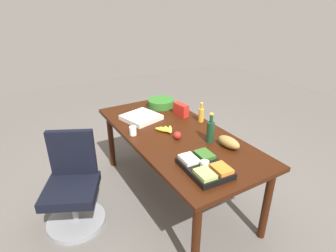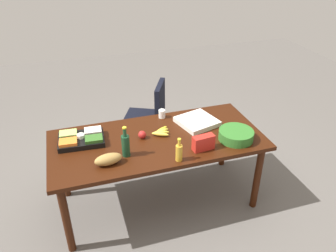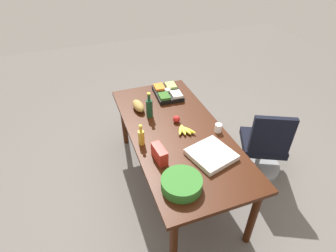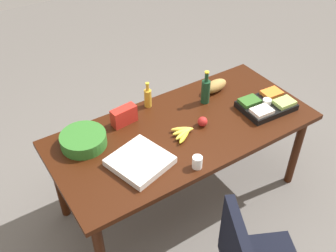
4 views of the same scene
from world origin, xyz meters
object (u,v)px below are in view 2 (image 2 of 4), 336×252
office_chair (148,124)px  apple_red (142,135)px  salad_bowl (236,135)px  conference_table (157,146)px  wine_bottle (126,145)px  paper_cup (162,114)px  veggie_tray (81,139)px  chip_bag_red (203,143)px  bread_loaf (108,159)px  pizza_box (197,121)px  banana_bunch (161,132)px  dressing_bottle (179,152)px

office_chair → apple_red: (-0.30, -0.99, 0.48)m
salad_bowl → conference_table: bearing=161.6°
wine_bottle → paper_cup: (0.50, 0.57, -0.07)m
salad_bowl → paper_cup: bearing=131.3°
apple_red → conference_table: bearing=-21.4°
veggie_tray → paper_cup: bearing=15.0°
chip_bag_red → veggie_tray: 1.14m
bread_loaf → conference_table: bearing=27.5°
apple_red → pizza_box: (0.61, 0.10, -0.01)m
wine_bottle → chip_bag_red: bearing=-9.7°
pizza_box → bread_loaf: (-0.98, -0.42, 0.03)m
bread_loaf → salad_bowl: bearing=1.3°
apple_red → wine_bottle: (-0.20, -0.24, 0.07)m
bread_loaf → banana_bunch: 0.65m
chip_bag_red → bread_loaf: bearing=177.6°
office_chair → paper_cup: (0.00, -0.65, 0.48)m
apple_red → salad_bowl: salad_bowl is taller
conference_table → bread_loaf: bread_loaf is taller
dressing_bottle → wine_bottle: (-0.42, 0.21, 0.03)m
chip_bag_red → veggie_tray: chip_bag_red is taller
paper_cup → veggie_tray: bearing=-165.0°
veggie_tray → dressing_bottle: bearing=-35.1°
banana_bunch → bread_loaf: bearing=-149.5°
pizza_box → dressing_bottle: 0.67m
apple_red → wine_bottle: 0.32m
wine_bottle → banana_bunch: 0.47m
pizza_box → veggie_tray: veggie_tray is taller
apple_red → paper_cup: bearing=48.4°
chip_bag_red → dressing_bottle: size_ratio=0.91×
dressing_bottle → bread_loaf: (-0.59, 0.13, -0.03)m
conference_table → veggie_tray: bearing=167.3°
dressing_bottle → banana_bunch: dressing_bottle is taller
chip_bag_red → banana_bunch: (-0.29, 0.37, -0.05)m
bread_loaf → paper_cup: bread_loaf is taller
dressing_bottle → banana_bunch: (-0.03, 0.46, -0.06)m
apple_red → banana_bunch: 0.19m
conference_table → office_chair: (0.16, 1.04, -0.36)m
pizza_box → wine_bottle: 0.88m
apple_red → pizza_box: bearing=9.3°
conference_table → pizza_box: (0.47, 0.15, 0.11)m
salad_bowl → office_chair: bearing=113.3°
bread_loaf → wine_bottle: size_ratio=0.83×
conference_table → apple_red: size_ratio=26.79×
office_chair → paper_cup: size_ratio=10.14×
chip_bag_red → wine_bottle: 0.70m
apple_red → salad_bowl: bearing=-18.9°
office_chair → chip_bag_red: bearing=-82.0°
chip_bag_red → paper_cup: size_ratio=2.22×
office_chair → dressing_bottle: dressing_bottle is taller
conference_table → office_chair: office_chair is taller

